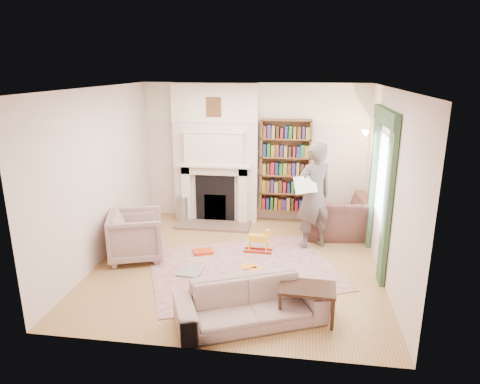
% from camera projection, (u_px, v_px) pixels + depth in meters
% --- Properties ---
extents(floor, '(4.50, 4.50, 0.00)m').
position_uv_depth(floor, '(238.00, 264.00, 7.00)').
color(floor, olive).
rests_on(floor, ground).
extents(ceiling, '(4.50, 4.50, 0.00)m').
position_uv_depth(ceiling, '(238.00, 88.00, 6.21)').
color(ceiling, white).
rests_on(ceiling, wall_back).
extents(wall_back, '(4.50, 0.00, 4.50)m').
position_uv_depth(wall_back, '(254.00, 153.00, 8.74)').
color(wall_back, silver).
rests_on(wall_back, floor).
extents(wall_front, '(4.50, 0.00, 4.50)m').
position_uv_depth(wall_front, '(206.00, 236.00, 4.47)').
color(wall_front, silver).
rests_on(wall_front, floor).
extents(wall_left, '(0.00, 4.50, 4.50)m').
position_uv_depth(wall_left, '(100.00, 176.00, 6.91)').
color(wall_left, silver).
rests_on(wall_left, floor).
extents(wall_right, '(0.00, 4.50, 4.50)m').
position_uv_depth(wall_right, '(389.00, 187.00, 6.29)').
color(wall_right, silver).
rests_on(wall_right, floor).
extents(fireplace, '(1.70, 0.58, 2.80)m').
position_uv_depth(fireplace, '(216.00, 155.00, 8.65)').
color(fireplace, silver).
rests_on(fireplace, floor).
extents(bookcase, '(1.00, 0.24, 1.85)m').
position_uv_depth(bookcase, '(285.00, 166.00, 8.59)').
color(bookcase, brown).
rests_on(bookcase, floor).
extents(window, '(0.02, 0.90, 1.30)m').
position_uv_depth(window, '(383.00, 177.00, 6.66)').
color(window, silver).
rests_on(window, wall_right).
extents(curtain_left, '(0.07, 0.32, 2.40)m').
position_uv_depth(curtain_left, '(387.00, 206.00, 6.07)').
color(curtain_left, '#314C32').
rests_on(curtain_left, floor).
extents(curtain_right, '(0.07, 0.32, 2.40)m').
position_uv_depth(curtain_right, '(373.00, 181.00, 7.40)').
color(curtain_right, '#314C32').
rests_on(curtain_right, floor).
extents(pelmet, '(0.09, 1.70, 0.24)m').
position_uv_depth(pelmet, '(386.00, 117.00, 6.40)').
color(pelmet, '#314C32').
rests_on(pelmet, wall_right).
extents(wall_sconce, '(0.20, 0.24, 0.24)m').
position_uv_depth(wall_sconce, '(363.00, 137.00, 7.61)').
color(wall_sconce, gold).
rests_on(wall_sconce, wall_right).
extents(rug, '(3.48, 3.14, 0.01)m').
position_uv_depth(rug, '(244.00, 269.00, 6.79)').
color(rug, tan).
rests_on(rug, floor).
extents(armchair_reading, '(1.29, 1.15, 0.77)m').
position_uv_depth(armchair_reading, '(336.00, 216.00, 8.06)').
color(armchair_reading, '#4D2C29').
rests_on(armchair_reading, floor).
extents(armchair_left, '(1.11, 1.10, 0.80)m').
position_uv_depth(armchair_left, '(136.00, 236.00, 7.10)').
color(armchair_left, '#A9998B').
rests_on(armchair_left, floor).
extents(sofa, '(1.98, 1.40, 0.54)m').
position_uv_depth(sofa, '(250.00, 303.00, 5.32)').
color(sofa, '#AA9D8C').
rests_on(sofa, floor).
extents(man_reading, '(0.83, 0.75, 1.90)m').
position_uv_depth(man_reading, '(314.00, 196.00, 7.40)').
color(man_reading, '#544943').
rests_on(man_reading, floor).
extents(newspaper, '(0.42, 0.32, 0.28)m').
position_uv_depth(newspaper, '(306.00, 185.00, 7.16)').
color(newspaper, white).
rests_on(newspaper, man_reading).
extents(coffee_table, '(0.72, 0.49, 0.45)m').
position_uv_depth(coffee_table, '(307.00, 303.00, 5.41)').
color(coffee_table, black).
rests_on(coffee_table, floor).
extents(paraffin_heater, '(0.31, 0.31, 0.55)m').
position_uv_depth(paraffin_heater, '(182.00, 209.00, 8.80)').
color(paraffin_heater, '#9DA0A4').
rests_on(paraffin_heater, floor).
extents(rocking_horse, '(0.49, 0.21, 0.43)m').
position_uv_depth(rocking_horse, '(258.00, 241.00, 7.36)').
color(rocking_horse, yellow).
rests_on(rocking_horse, rug).
extents(board_game, '(0.39, 0.39, 0.03)m').
position_uv_depth(board_game, '(190.00, 272.00, 6.66)').
color(board_game, gold).
rests_on(board_game, rug).
extents(game_box_lid, '(0.39, 0.33, 0.06)m').
position_uv_depth(game_box_lid, '(203.00, 252.00, 7.36)').
color(game_box_lid, '#BB3415').
rests_on(game_box_lid, rug).
extents(comic_annuals, '(0.78, 0.71, 0.02)m').
position_uv_depth(comic_annuals, '(251.00, 273.00, 6.62)').
color(comic_annuals, red).
rests_on(comic_annuals, rug).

